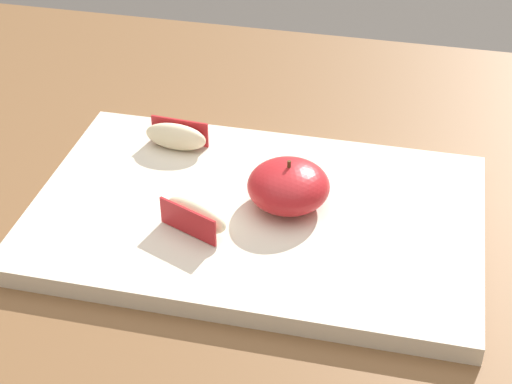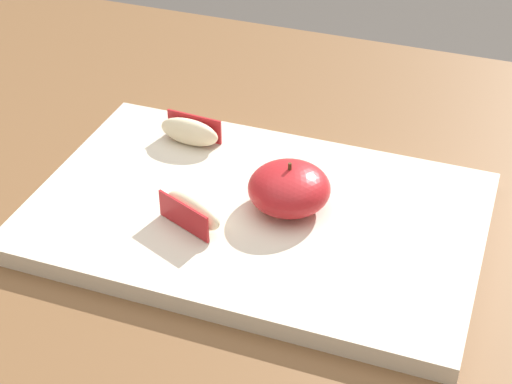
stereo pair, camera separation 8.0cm
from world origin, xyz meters
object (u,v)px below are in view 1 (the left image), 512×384
object	(u,v)px
apple_half_skin_up	(288,186)
apple_wedge_middle	(195,215)
cutting_board	(256,216)
apple_wedge_back	(176,136)

from	to	relation	value
apple_half_skin_up	apple_wedge_middle	bearing A→B (deg)	-144.01
cutting_board	apple_wedge_back	xyz separation A→B (m)	(-0.11, 0.09, 0.03)
cutting_board	apple_wedge_back	size ratio (longest dim) A/B	6.27
apple_wedge_middle	cutting_board	bearing A→B (deg)	41.76
cutting_board	apple_wedge_middle	size ratio (longest dim) A/B	6.10
apple_half_skin_up	apple_wedge_middle	distance (m)	0.10
apple_half_skin_up	apple_wedge_back	bearing A→B (deg)	151.96
cutting_board	apple_half_skin_up	xyz separation A→B (m)	(0.03, 0.01, 0.03)
cutting_board	apple_wedge_middle	xyz separation A→B (m)	(-0.05, -0.04, 0.03)
cutting_board	apple_wedge_middle	bearing A→B (deg)	-138.24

